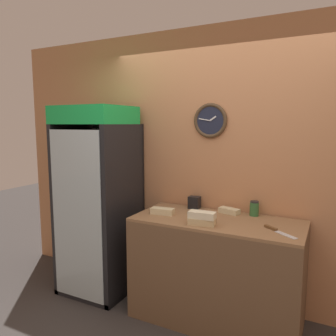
{
  "coord_description": "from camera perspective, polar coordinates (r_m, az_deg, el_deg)",
  "views": [
    {
      "loc": [
        0.88,
        -1.8,
        1.78
      ],
      "look_at": [
        -0.48,
        0.87,
        1.37
      ],
      "focal_mm": 35.0,
      "sensor_mm": 36.0,
      "label": 1
    }
  ],
  "objects": [
    {
      "name": "sandwich_stack_bottom",
      "position": [
        2.77,
        5.93,
        -9.27
      ],
      "size": [
        0.23,
        0.13,
        0.06
      ],
      "color": "tan",
      "rests_on": "prep_counter"
    },
    {
      "name": "sandwich_stack_middle",
      "position": [
        2.75,
        5.95,
        -8.14
      ],
      "size": [
        0.23,
        0.11,
        0.06
      ],
      "color": "beige",
      "rests_on": "sandwich_stack_bottom"
    },
    {
      "name": "sandwich_flat_left",
      "position": [
        3.07,
        -0.96,
        -7.52
      ],
      "size": [
        0.22,
        0.12,
        0.06
      ],
      "color": "beige",
      "rests_on": "prep_counter"
    },
    {
      "name": "condiment_jar",
      "position": [
        3.11,
        14.79,
        -6.83
      ],
      "size": [
        0.08,
        0.08,
        0.14
      ],
      "color": "#336B38",
      "rests_on": "prep_counter"
    },
    {
      "name": "prep_counter",
      "position": [
        3.11,
        8.39,
        -17.17
      ],
      "size": [
        1.47,
        0.67,
        0.94
      ],
      "color": "brown",
      "rests_on": "ground_plane"
    },
    {
      "name": "napkin_dispenser",
      "position": [
        3.28,
        4.63,
        -5.99
      ],
      "size": [
        0.11,
        0.09,
        0.12
      ],
      "color": "black",
      "rests_on": "prep_counter"
    },
    {
      "name": "sandwich_flat_right",
      "position": [
        3.15,
        10.61,
        -7.33
      ],
      "size": [
        0.21,
        0.14,
        0.05
      ],
      "color": "beige",
      "rests_on": "prep_counter"
    },
    {
      "name": "chefs_knife",
      "position": [
        2.75,
        18.21,
        -10.22
      ],
      "size": [
        0.28,
        0.22,
        0.02
      ],
      "color": "silver",
      "rests_on": "prep_counter"
    },
    {
      "name": "wall_back",
      "position": [
        3.22,
        10.85,
        0.04
      ],
      "size": [
        5.2,
        0.09,
        2.7
      ],
      "color": "tan",
      "rests_on": "ground_plane"
    },
    {
      "name": "beverage_cooler",
      "position": [
        3.56,
        -11.51,
        -4.06
      ],
      "size": [
        0.7,
        0.69,
        1.95
      ],
      "color": "black",
      "rests_on": "ground_plane"
    }
  ]
}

